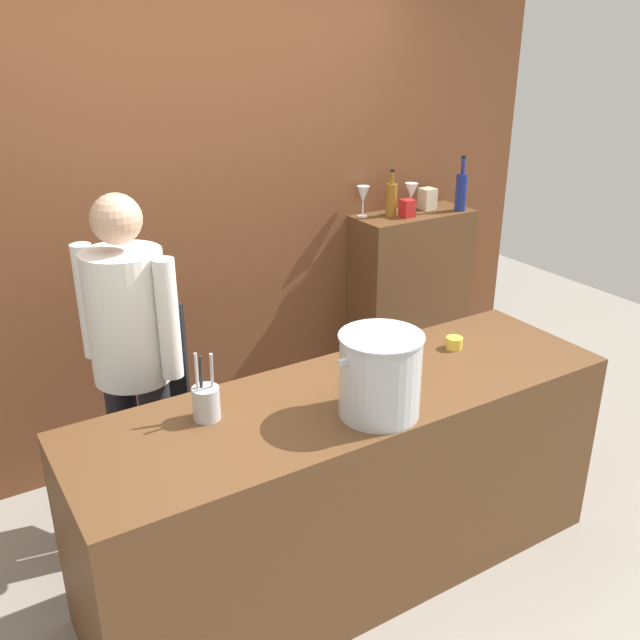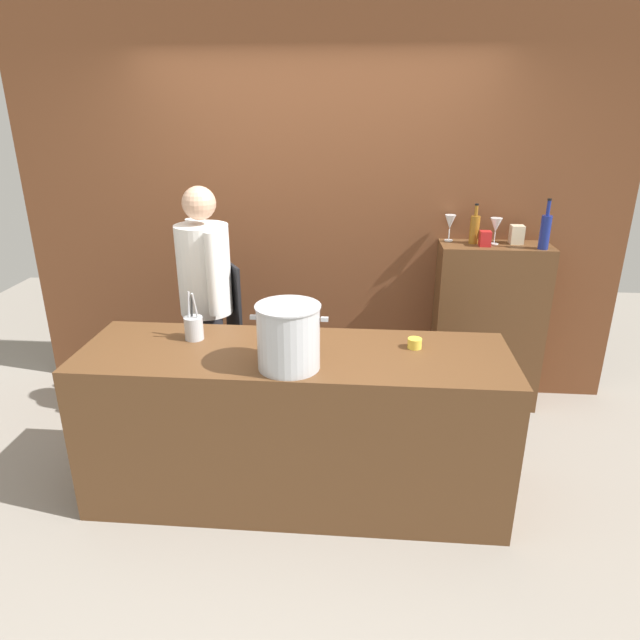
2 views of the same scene
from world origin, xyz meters
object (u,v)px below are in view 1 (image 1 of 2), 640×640
chef (132,351)px  wine_bottle_amber (391,199)px  butter_jar (454,343)px  wine_glass_wide (411,192)px  wine_glass_tall (363,195)px  wine_bottle_cobalt (461,191)px  utensil_crock (206,402)px  spice_tin_cream (427,199)px  stockpot_large (381,375)px  spice_tin_red (407,208)px

chef → wine_bottle_amber: 1.88m
butter_jar → wine_glass_wide: 1.33m
wine_glass_wide → wine_glass_tall: (-0.30, 0.08, 0.00)m
wine_bottle_amber → wine_bottle_cobalt: (0.44, -0.12, 0.02)m
utensil_crock → wine_glass_tall: size_ratio=1.53×
chef → butter_jar: (1.31, -0.61, -0.04)m
spice_tin_cream → butter_jar: bearing=-123.8°
chef → spice_tin_cream: (2.07, 0.52, 0.32)m
stockpot_large → wine_bottle_cobalt: (1.54, 1.28, 0.28)m
chef → wine_glass_wide: bearing=-106.8°
chef → wine_bottle_cobalt: 2.27m
wine_glass_tall → chef: bearing=-160.6°
wine_bottle_cobalt → wine_glass_wide: bearing=159.4°
wine_glass_wide → spice_tin_cream: 0.17m
stockpot_large → wine_glass_wide: bearing=48.3°
wine_glass_wide → chef: bearing=-165.6°
wine_glass_tall → wine_bottle_cobalt: bearing=-17.6°
butter_jar → wine_bottle_amber: size_ratio=0.28×
spice_tin_cream → wine_bottle_amber: bearing=-176.9°
wine_bottle_amber → spice_tin_red: wine_bottle_amber is taller
chef → wine_bottle_cobalt: (2.21, 0.38, 0.37)m
spice_tin_red → wine_bottle_amber: bearing=129.4°
spice_tin_red → stockpot_large: bearing=-131.2°
spice_tin_cream → stockpot_large: bearing=-134.4°
utensil_crock → wine_bottle_cobalt: size_ratio=0.84×
butter_jar → wine_glass_wide: (0.61, 1.11, 0.42)m
utensil_crock → butter_jar: utensil_crock is taller
wine_glass_wide → spice_tin_red: bearing=-140.1°
utensil_crock → butter_jar: (1.22, -0.02, -0.04)m
wine_glass_wide → spice_tin_cream: (0.15, 0.03, -0.06)m
butter_jar → spice_tin_cream: bearing=56.2°
wine_bottle_cobalt → spice_tin_cream: wine_bottle_cobalt is taller
wine_bottle_amber → chef: bearing=-164.2°
stockpot_large → butter_jar: size_ratio=4.97×
wine_glass_wide → spice_tin_red: 0.13m
wine_bottle_amber → spice_tin_red: size_ratio=2.65×
wine_bottle_amber → spice_tin_cream: 0.30m
wine_bottle_cobalt → wine_glass_wide: 0.32m
butter_jar → wine_bottle_cobalt: size_ratio=0.23×
butter_jar → wine_bottle_cobalt: bearing=47.7°
stockpot_large → wine_glass_tall: bearing=57.4°
butter_jar → spice_tin_red: spice_tin_red is taller
wine_glass_tall → spice_tin_red: wine_glass_tall is taller
stockpot_large → wine_bottle_amber: bearing=51.9°
chef → wine_glass_tall: bearing=-101.8°
chef → wine_glass_tall: 1.75m
butter_jar → wine_bottle_amber: (0.47, 1.12, 0.39)m
spice_tin_cream → chef: bearing=-165.9°
wine_glass_tall → utensil_crock: bearing=-142.7°
wine_bottle_cobalt → spice_tin_red: size_ratio=3.22×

